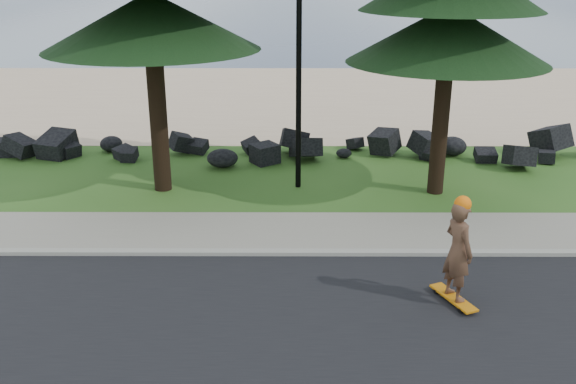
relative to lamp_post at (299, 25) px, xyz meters
name	(u,v)px	position (x,y,z in m)	size (l,w,h in m)	color
ground	(300,237)	(0.00, -3.20, -4.13)	(160.00, 160.00, 0.00)	#2C581B
road	(304,360)	(0.00, -7.70, -4.12)	(160.00, 7.00, 0.02)	black
kerb	(300,253)	(0.00, -4.10, -4.08)	(160.00, 0.20, 0.10)	#9B998C
sidewalk	(300,231)	(0.00, -3.00, -4.09)	(160.00, 2.00, 0.08)	gray
beach_sand	(295,97)	(0.00, 11.30, -4.13)	(160.00, 15.00, 0.01)	tan
ocean	(293,19)	(0.00, 47.80, -4.13)	(160.00, 58.00, 0.01)	#31455E
seawall_boulders	(297,159)	(0.00, 2.40, -4.13)	(60.00, 2.40, 1.10)	black
lamp_post	(299,25)	(0.00, 0.00, 0.00)	(0.25, 0.14, 8.14)	black
skateboarder	(458,251)	(2.64, -5.99, -3.14)	(0.66, 1.08, 1.97)	orange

